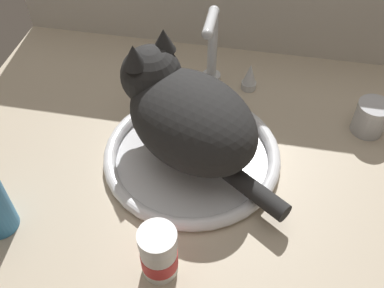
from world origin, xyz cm
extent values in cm
cube|color=#B7A88E|center=(0.00, 0.00, 1.50)|extent=(100.30, 71.65, 3.00)
torus|color=white|center=(-2.14, -0.04, 4.16)|extent=(32.53, 32.53, 2.31)
cylinder|color=white|center=(-2.14, -0.04, 3.30)|extent=(29.06, 29.06, 0.60)
cylinder|color=silver|center=(-2.14, 22.04, 4.26)|extent=(4.00, 4.00, 2.52)
cylinder|color=silver|center=(-2.14, 22.04, 13.07)|extent=(2.00, 2.00, 15.10)
sphere|color=silver|center=(-2.14, 22.04, 20.62)|extent=(2.20, 2.20, 2.20)
cylinder|color=silver|center=(-2.14, 18.22, 20.62)|extent=(2.00, 7.65, 2.00)
sphere|color=silver|center=(-2.14, 14.39, 20.62)|extent=(2.10, 2.10, 2.10)
cylinder|color=silver|center=(-10.34, 22.04, 3.80)|extent=(3.20, 3.20, 1.60)
cone|color=silver|center=(-10.34, 22.04, 6.91)|extent=(2.88, 2.88, 4.63)
cylinder|color=silver|center=(6.06, 22.04, 3.80)|extent=(3.20, 3.20, 1.60)
cone|color=silver|center=(6.06, 22.04, 6.91)|extent=(2.88, 2.88, 4.63)
ellipsoid|color=black|center=(-2.14, -0.04, 12.79)|extent=(30.82, 28.93, 14.95)
sphere|color=black|center=(-10.43, 5.66, 16.79)|extent=(10.86, 10.86, 10.86)
cone|color=black|center=(-12.27, 2.97, 22.63)|extent=(4.13, 4.13, 4.07)
cone|color=black|center=(-8.59, 8.34, 22.63)|extent=(4.13, 4.13, 4.07)
ellipsoid|color=silver|center=(-13.79, 7.96, 15.71)|extent=(5.27, 5.60, 3.47)
ellipsoid|color=silver|center=(-9.39, 4.94, 12.04)|extent=(11.35, 12.07, 8.23)
cylinder|color=black|center=(10.10, -8.44, 6.91)|extent=(11.79, 9.49, 3.20)
cylinder|color=#B2B5BA|center=(30.14, 13.75, 5.84)|extent=(6.21, 6.21, 5.68)
cylinder|color=silver|center=(30.14, 13.75, 9.18)|extent=(6.34, 6.34, 1.00)
cylinder|color=white|center=(-2.71, -22.60, 6.81)|extent=(5.37, 5.37, 7.63)
cylinder|color=#D13838|center=(-2.71, -22.60, 6.20)|extent=(5.53, 5.53, 3.05)
cylinder|color=white|center=(-2.71, -22.60, 11.70)|extent=(5.64, 5.64, 2.14)
camera|label=1|loc=(7.91, -52.51, 65.33)|focal=41.32mm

